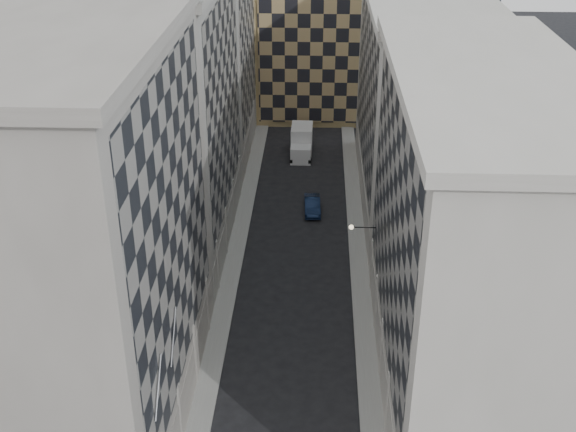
# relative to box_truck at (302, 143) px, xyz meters

# --- Properties ---
(sidewalk_west) EXTENTS (1.50, 100.00, 0.15)m
(sidewalk_west) POSITION_rel_box_truck_xyz_m (-5.06, -22.34, -1.29)
(sidewalk_west) COLOR gray
(sidewalk_west) RESTS_ON ground
(sidewalk_east) EXTENTS (1.50, 100.00, 0.15)m
(sidewalk_east) POSITION_rel_box_truck_xyz_m (5.44, -22.34, -1.29)
(sidewalk_east) COLOR gray
(sidewalk_east) RESTS_ON ground
(bldg_left_a) EXTENTS (10.80, 22.80, 23.70)m
(bldg_left_a) POSITION_rel_box_truck_xyz_m (-10.69, -41.34, 10.46)
(bldg_left_a) COLOR gray
(bldg_left_a) RESTS_ON ground
(bldg_left_b) EXTENTS (10.80, 22.80, 22.70)m
(bldg_left_b) POSITION_rel_box_truck_xyz_m (-10.69, -19.34, 9.96)
(bldg_left_b) COLOR gray
(bldg_left_b) RESTS_ON ground
(bldg_left_c) EXTENTS (10.80, 22.80, 21.70)m
(bldg_left_c) POSITION_rel_box_truck_xyz_m (-10.69, 2.66, 9.46)
(bldg_left_c) COLOR gray
(bldg_left_c) RESTS_ON ground
(bldg_right_a) EXTENTS (10.80, 26.80, 20.70)m
(bldg_right_a) POSITION_rel_box_truck_xyz_m (11.07, -37.34, 8.96)
(bldg_right_a) COLOR #B2AFA3
(bldg_right_a) RESTS_ON ground
(bldg_right_b) EXTENTS (10.80, 28.80, 19.70)m
(bldg_right_b) POSITION_rel_box_truck_xyz_m (11.09, -10.34, 8.48)
(bldg_right_b) COLOR #B2AFA3
(bldg_right_b) RESTS_ON ground
(tan_block) EXTENTS (16.80, 14.80, 18.80)m
(tan_block) POSITION_rel_box_truck_xyz_m (2.19, 15.56, 8.07)
(tan_block) COLOR tan
(tan_block) RESTS_ON ground
(flagpoles_left) EXTENTS (0.10, 6.33, 2.33)m
(flagpoles_left) POSITION_rel_box_truck_xyz_m (-5.71, -46.34, 6.63)
(flagpoles_left) COLOR gray
(flagpoles_left) RESTS_ON ground
(bracket_lamp) EXTENTS (1.98, 0.36, 0.36)m
(bracket_lamp) POSITION_rel_box_truck_xyz_m (4.57, -28.34, 4.83)
(bracket_lamp) COLOR black
(bracket_lamp) RESTS_ON ground
(box_truck) EXTENTS (2.40, 5.75, 3.14)m
(box_truck) POSITION_rel_box_truck_xyz_m (0.00, 0.00, 0.00)
(box_truck) COLOR silver
(box_truck) RESTS_ON ground
(dark_car) EXTENTS (1.67, 4.27, 1.39)m
(dark_car) POSITION_rel_box_truck_xyz_m (1.40, -13.99, -0.67)
(dark_car) COLOR #101E3D
(dark_car) RESTS_ON ground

